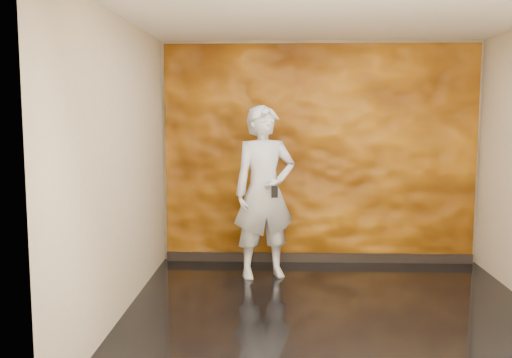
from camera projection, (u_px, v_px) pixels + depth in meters
name	position (u px, v px, depth m)	size (l,w,h in m)	color
room	(336.00, 169.00, 5.23)	(4.02, 4.02, 2.81)	black
feature_wall	(320.00, 155.00, 7.18)	(3.90, 0.06, 2.75)	#C37411
baseboard	(318.00, 258.00, 7.30)	(3.90, 0.04, 0.12)	black
man	(264.00, 192.00, 6.57)	(0.73, 0.48, 1.99)	#AEB4BE
phone	(275.00, 192.00, 6.28)	(0.07, 0.01, 0.13)	black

